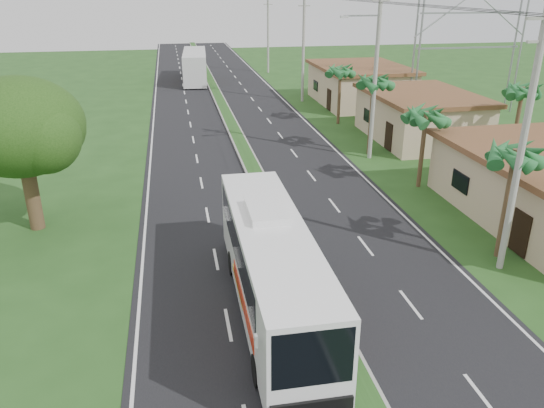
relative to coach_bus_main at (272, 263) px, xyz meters
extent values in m
plane|color=#23491A|center=(1.80, -0.56, -2.08)|extent=(180.00, 180.00, 0.00)
cube|color=black|center=(1.80, 19.44, -2.07)|extent=(14.00, 160.00, 0.02)
cube|color=gray|center=(1.80, 19.44, -1.98)|extent=(1.20, 160.00, 0.17)
cube|color=#23491A|center=(1.80, 19.44, -1.89)|extent=(0.95, 160.00, 0.02)
cube|color=silver|center=(-4.90, 19.44, -2.08)|extent=(0.12, 160.00, 0.01)
cube|color=silver|center=(8.50, 19.44, -2.08)|extent=(0.12, 160.00, 0.01)
cube|color=tan|center=(15.80, 21.44, -0.40)|extent=(7.00, 10.00, 3.35)
cube|color=brown|center=(15.80, 21.44, 1.43)|extent=(7.60, 10.60, 0.32)
cube|color=tan|center=(15.80, 35.44, -0.33)|extent=(8.00, 11.00, 3.50)
cube|color=brown|center=(15.80, 35.44, 1.58)|extent=(8.60, 11.60, 0.32)
cylinder|color=#473321|center=(10.80, 2.44, 0.42)|extent=(0.26, 0.26, 5.00)
cylinder|color=#473321|center=(11.20, 11.44, 0.22)|extent=(0.26, 0.26, 4.60)
cylinder|color=#473321|center=(10.60, 18.44, 0.62)|extent=(0.26, 0.26, 5.40)
cylinder|color=#473321|center=(11.10, 27.44, 0.32)|extent=(0.26, 0.26, 4.80)
cylinder|color=#473321|center=(19.30, 14.44, 0.52)|extent=(0.26, 0.26, 5.20)
cylinder|color=#473321|center=(-10.20, 9.44, -0.08)|extent=(0.70, 0.70, 4.00)
ellipsoid|color=#1B3C10|center=(-10.20, 9.44, 3.12)|extent=(6.00, 6.00, 4.68)
sphere|color=#1B3C10|center=(-9.00, 8.44, 2.82)|extent=(3.40, 3.40, 3.40)
cylinder|color=gray|center=(10.30, 1.44, 3.42)|extent=(0.28, 0.28, 11.00)
cube|color=gray|center=(10.30, 1.44, 7.32)|extent=(1.20, 0.10, 0.10)
cylinder|color=gray|center=(10.30, 17.44, 3.92)|extent=(0.28, 0.28, 12.00)
cube|color=gray|center=(10.30, 17.44, 8.32)|extent=(1.20, 0.10, 0.10)
cube|color=gray|center=(9.10, 17.44, 7.42)|extent=(2.40, 0.10, 0.10)
cylinder|color=gray|center=(10.30, 37.44, 3.42)|extent=(0.28, 0.28, 11.00)
cube|color=gray|center=(10.30, 37.44, 7.32)|extent=(1.20, 0.10, 0.10)
cylinder|color=gray|center=(10.30, 57.44, 3.17)|extent=(0.28, 0.28, 10.50)
cube|color=gray|center=(10.30, 57.44, 6.82)|extent=(1.20, 0.10, 0.10)
cylinder|color=gray|center=(18.80, 28.94, 3.92)|extent=(0.18, 0.18, 12.00)
cylinder|color=gray|center=(28.80, 28.94, 3.92)|extent=(0.18, 0.18, 12.00)
cylinder|color=gray|center=(18.80, 29.94, 3.92)|extent=(0.18, 0.18, 12.00)
cylinder|color=gray|center=(28.80, 29.94, 3.92)|extent=(0.18, 0.18, 12.00)
cube|color=gray|center=(23.80, 29.44, 3.92)|extent=(10.00, 0.14, 0.14)
cube|color=gray|center=(23.80, 29.44, 6.92)|extent=(10.00, 0.14, 0.14)
cube|color=white|center=(0.00, -0.05, -0.11)|extent=(2.49, 11.69, 3.06)
cube|color=black|center=(0.00, 0.53, 0.57)|extent=(2.53, 9.35, 1.23)
cube|color=black|center=(-0.03, -5.83, 0.38)|extent=(2.19, 0.15, 1.72)
cube|color=red|center=(-0.01, -1.22, -0.72)|extent=(2.51, 5.07, 0.54)
cube|color=gold|center=(0.00, 0.24, -0.96)|extent=(2.50, 2.93, 0.24)
cube|color=white|center=(0.01, 1.11, 1.56)|extent=(1.37, 2.34, 0.27)
cylinder|color=black|center=(-1.12, -3.75, -1.57)|extent=(0.32, 1.01, 1.01)
cylinder|color=black|center=(1.08, -3.76, -1.57)|extent=(0.32, 1.01, 1.01)
cylinder|color=black|center=(-1.08, 3.06, -1.57)|extent=(0.32, 1.01, 1.01)
cylinder|color=black|center=(1.11, 3.05, -1.57)|extent=(0.32, 1.01, 1.01)
cube|color=silver|center=(0.00, 52.13, -0.17)|extent=(3.46, 12.66, 3.48)
cube|color=black|center=(0.03, 52.67, 0.87)|extent=(3.31, 9.40, 1.18)
cube|color=orange|center=(-0.06, 51.04, -0.83)|extent=(3.12, 6.14, 0.38)
cylinder|color=black|center=(-1.50, 47.04, -1.55)|extent=(0.39, 1.06, 1.05)
cylinder|color=black|center=(0.89, 46.90, -1.55)|extent=(0.39, 1.06, 1.05)
cylinder|color=black|center=(-0.92, 56.82, -1.55)|extent=(0.39, 1.06, 1.05)
cylinder|color=black|center=(1.47, 56.68, -1.55)|extent=(0.39, 1.06, 1.05)
imported|color=black|center=(-0.20, 1.44, -1.59)|extent=(1.69, 0.93, 0.98)
imported|color=maroon|center=(-0.20, 1.44, -0.70)|extent=(0.69, 0.56, 1.65)
camera|label=1|loc=(-3.10, -16.49, 9.24)|focal=35.00mm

